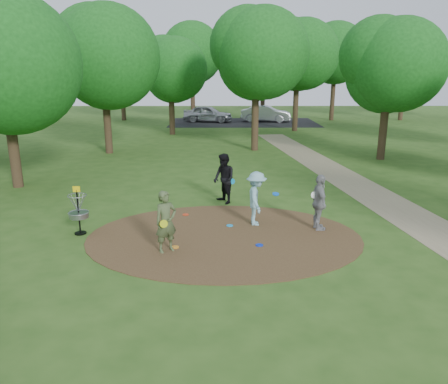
{
  "coord_description": "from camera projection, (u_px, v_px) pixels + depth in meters",
  "views": [
    {
      "loc": [
        -0.05,
        -12.51,
        4.96
      ],
      "look_at": [
        0.0,
        1.2,
        1.1
      ],
      "focal_mm": 35.0,
      "sensor_mm": 36.0,
      "label": 1
    }
  ],
  "objects": [
    {
      "name": "disc_ground_orange",
      "position": [
        175.0,
        247.0,
        12.56
      ],
      "size": [
        0.22,
        0.22,
        0.02
      ],
      "primitive_type": "cylinder",
      "color": "orange",
      "rests_on": "dirt_clearing"
    },
    {
      "name": "player_observer_with_disc",
      "position": [
        166.0,
        222.0,
        12.09
      ],
      "size": [
        0.77,
        0.71,
        1.77
      ],
      "color": "#485833",
      "rests_on": "ground"
    },
    {
      "name": "disc_golf_basket",
      "position": [
        78.0,
        207.0,
        13.42
      ],
      "size": [
        0.63,
        0.63,
        1.54
      ],
      "color": "black",
      "rests_on": "ground"
    },
    {
      "name": "footpath",
      "position": [
        409.0,
        216.0,
        15.34
      ],
      "size": [
        7.55,
        39.89,
        0.01
      ],
      "primitive_type": "cube",
      "rotation": [
        0.0,
        0.0,
        0.14
      ],
      "color": "#8C7A5B",
      "rests_on": "ground"
    },
    {
      "name": "disc_ground_cyan",
      "position": [
        230.0,
        226.0,
        14.29
      ],
      "size": [
        0.22,
        0.22,
        0.02
      ],
      "primitive_type": "cylinder",
      "color": "#1C9BE4",
      "rests_on": "dirt_clearing"
    },
    {
      "name": "parking_lot",
      "position": [
        243.0,
        122.0,
        42.27
      ],
      "size": [
        14.0,
        8.0,
        0.01
      ],
      "primitive_type": "cube",
      "color": "black",
      "rests_on": "ground"
    },
    {
      "name": "disc_ground_blue",
      "position": [
        259.0,
        245.0,
        12.7
      ],
      "size": [
        0.22,
        0.22,
        0.02
      ],
      "primitive_type": "cylinder",
      "color": "#0B29C4",
      "rests_on": "dirt_clearing"
    },
    {
      "name": "disc_ground_red",
      "position": [
        186.0,
        215.0,
        15.37
      ],
      "size": [
        0.22,
        0.22,
        0.02
      ],
      "primitive_type": "cylinder",
      "color": "red",
      "rests_on": "dirt_clearing"
    },
    {
      "name": "car_left",
      "position": [
        208.0,
        114.0,
        42.38
      ],
      "size": [
        4.98,
        2.76,
        1.6
      ],
      "primitive_type": "imported",
      "rotation": [
        0.0,
        0.0,
        1.38
      ],
      "color": "#9B9EA2",
      "rests_on": "ground"
    },
    {
      "name": "ground",
      "position": [
        224.0,
        237.0,
        13.39
      ],
      "size": [
        100.0,
        100.0,
        0.0
      ],
      "primitive_type": "plane",
      "color": "#2D5119",
      "rests_on": "ground"
    },
    {
      "name": "player_walking_with_disc",
      "position": [
        224.0,
        179.0,
        16.55
      ],
      "size": [
        1.09,
        1.17,
        1.92
      ],
      "color": "black",
      "rests_on": "ground"
    },
    {
      "name": "car_right",
      "position": [
        266.0,
        114.0,
        42.55
      ],
      "size": [
        5.01,
        2.47,
        1.58
      ],
      "primitive_type": "imported",
      "rotation": [
        0.0,
        0.0,
        1.4
      ],
      "color": "#A9ACB1",
      "rests_on": "ground"
    },
    {
      "name": "dirt_clearing",
      "position": [
        224.0,
        237.0,
        13.39
      ],
      "size": [
        8.4,
        8.4,
        0.02
      ],
      "primitive_type": "cylinder",
      "color": "#47301C",
      "rests_on": "ground"
    },
    {
      "name": "player_throwing_with_disc",
      "position": [
        256.0,
        199.0,
        14.23
      ],
      "size": [
        1.1,
        1.17,
        1.79
      ],
      "color": "#84BAC5",
      "rests_on": "ground"
    },
    {
      "name": "tree_ring",
      "position": [
        268.0,
        65.0,
        21.14
      ],
      "size": [
        37.17,
        45.18,
        8.72
      ],
      "color": "#332316",
      "rests_on": "ground"
    },
    {
      "name": "player_waiting_with_disc",
      "position": [
        319.0,
        203.0,
        13.77
      ],
      "size": [
        0.56,
        1.1,
        1.81
      ],
      "color": "gray",
      "rests_on": "ground"
    }
  ]
}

